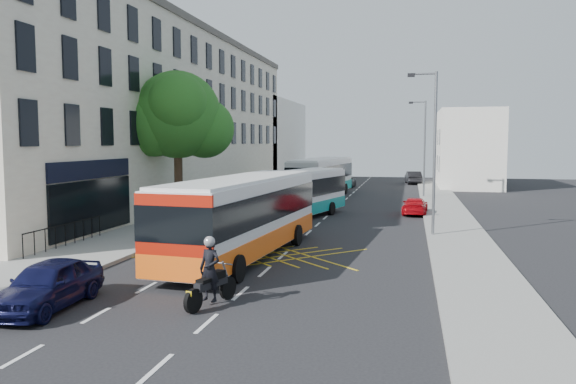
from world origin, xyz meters
The scene contains 19 objects.
ground centered at (0.00, 0.00, 0.00)m, with size 120.00×120.00×0.00m, color black.
pavement_left centered at (-8.50, 15.00, 0.07)m, with size 5.00×70.00×0.15m, color gray.
pavement_right centered at (7.50, 15.00, 0.07)m, with size 3.00×70.00×0.15m, color gray.
terrace_main centered at (-14.00, 24.49, 6.76)m, with size 8.30×45.00×13.50m.
terrace_far centered at (-14.00, 55.00, 5.00)m, with size 8.00×20.00×10.00m, color silver.
building_right centered at (11.00, 48.00, 4.00)m, with size 6.00×18.00×8.00m, color silver.
street_tree centered at (-8.51, 14.97, 6.29)m, with size 6.30×5.70×8.80m.
lamp_near centered at (6.20, 12.00, 4.62)m, with size 1.45×0.15×8.00m.
lamp_far centered at (6.20, 32.00, 4.62)m, with size 1.45×0.15×8.00m.
railings centered at (-9.70, 5.30, 0.72)m, with size 0.08×5.60×1.14m, color black, non-canonical shape.
bus_near centered at (-1.50, 5.29, 1.74)m, with size 3.74×11.94×3.30m.
bus_mid centered at (-1.70, 16.86, 1.56)m, with size 5.04×10.79×2.96m.
bus_far centered at (-2.29, 31.08, 1.74)m, with size 4.03×12.01×3.31m.
motorbike centered at (-0.44, -1.49, 0.97)m, with size 0.91×2.24×2.05m.
parked_car_blue centered at (-4.90, -2.69, 0.70)m, with size 1.65×4.09×1.39m, color #0E0F38.
parked_car_silver centered at (-5.39, 8.64, 0.77)m, with size 1.62×4.66×1.53m, color #ACADB3.
red_hatchback centered at (5.50, 20.81, 0.56)m, with size 1.56×3.83×1.11m, color red.
distant_car_grey centered at (-1.45, 41.95, 0.58)m, with size 1.93×4.19×1.16m, color #404348.
distant_car_dark centered at (5.50, 48.13, 0.71)m, with size 1.50×4.31×1.42m, color black.
Camera 1 is at (5.13, -16.53, 4.75)m, focal length 35.00 mm.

